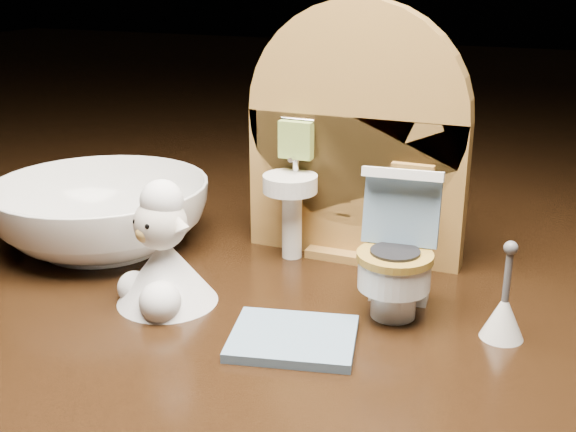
% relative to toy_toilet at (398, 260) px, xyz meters
% --- Properties ---
extents(backdrop_panel, '(0.13, 0.05, 0.15)m').
position_rel_toy_toilet_xyz_m(backdrop_panel, '(-0.04, 0.06, 0.04)').
color(backdrop_panel, olive).
rests_on(backdrop_panel, ground).
extents(toy_toilet, '(0.04, 0.05, 0.07)m').
position_rel_toy_toilet_xyz_m(toy_toilet, '(0.00, 0.00, 0.00)').
color(toy_toilet, white).
rests_on(toy_toilet, ground).
extents(bath_mat, '(0.07, 0.06, 0.00)m').
position_rel_toy_toilet_xyz_m(bath_mat, '(-0.04, -0.05, -0.03)').
color(bath_mat, '#6585A1').
rests_on(bath_mat, ground).
extents(toilet_brush, '(0.02, 0.02, 0.05)m').
position_rel_toy_toilet_xyz_m(toilet_brush, '(0.05, -0.01, -0.01)').
color(toilet_brush, white).
rests_on(toilet_brush, ground).
extents(plush_lamb, '(0.05, 0.05, 0.07)m').
position_rel_toy_toilet_xyz_m(plush_lamb, '(-0.11, -0.04, -0.00)').
color(plush_lamb, white).
rests_on(plush_lamb, ground).
extents(ceramic_bowl, '(0.17, 0.17, 0.04)m').
position_rel_toy_toilet_xyz_m(ceramic_bowl, '(-0.19, 0.02, -0.01)').
color(ceramic_bowl, white).
rests_on(ceramic_bowl, ground).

